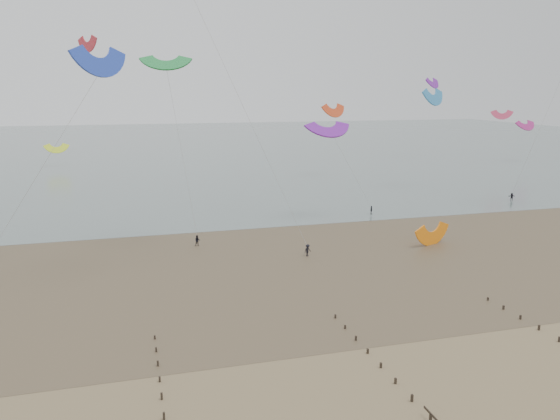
% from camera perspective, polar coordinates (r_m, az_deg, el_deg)
% --- Properties ---
extents(ground, '(500.00, 500.00, 0.00)m').
position_cam_1_polar(ground, '(45.65, 6.58, -17.55)').
color(ground, brown).
rests_on(ground, ground).
extents(sea_and_shore, '(500.00, 665.00, 0.03)m').
position_cam_1_polar(sea_and_shore, '(75.31, -6.20, -5.22)').
color(sea_and_shore, '#475654').
rests_on(sea_and_shore, ground).
extents(kitesurfers, '(130.36, 27.08, 1.79)m').
position_cam_1_polar(kitesurfers, '(99.06, 13.57, -0.70)').
color(kitesurfers, black).
rests_on(kitesurfers, ground).
extents(grounded_kite, '(7.70, 6.91, 3.48)m').
position_cam_1_polar(grounded_kite, '(85.33, 15.60, -3.50)').
color(grounded_kite, orange).
rests_on(grounded_kite, ground).
extents(kites_airborne, '(237.89, 117.93, 41.49)m').
position_cam_1_polar(kites_airborne, '(123.16, -7.61, 12.18)').
color(kites_airborne, '#208B3E').
rests_on(kites_airborne, ground).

